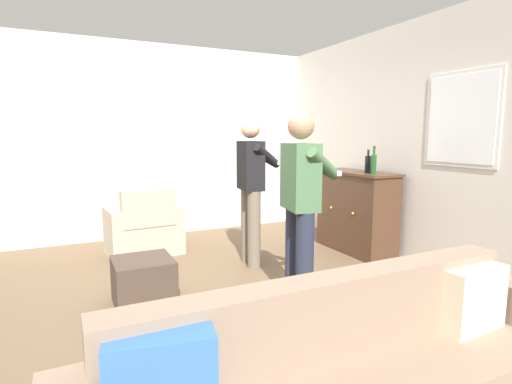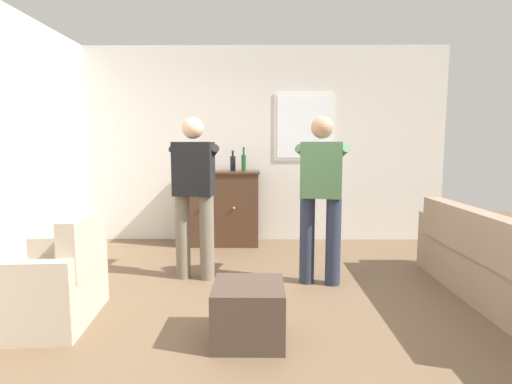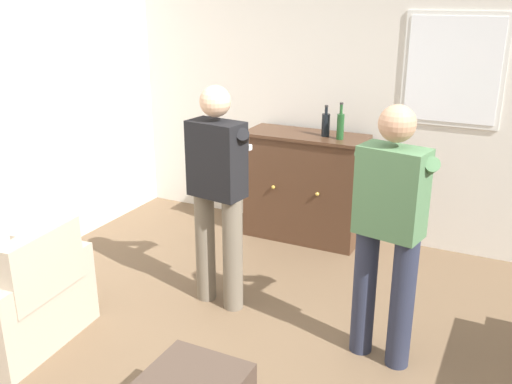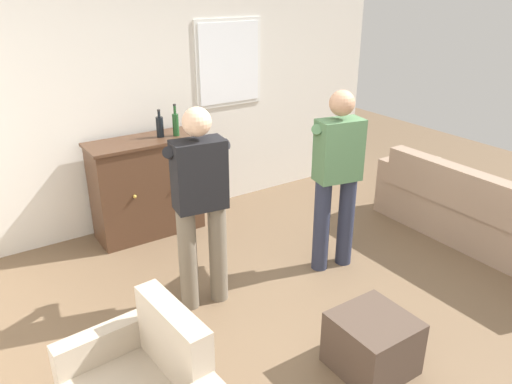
% 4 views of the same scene
% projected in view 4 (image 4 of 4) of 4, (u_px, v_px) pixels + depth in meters
% --- Properties ---
extents(ground, '(10.40, 10.40, 0.00)m').
position_uv_depth(ground, '(339.00, 323.00, 3.98)').
color(ground, brown).
extents(wall_back_with_window, '(5.20, 0.15, 2.80)m').
position_uv_depth(wall_back_with_window, '(183.00, 90.00, 5.46)').
color(wall_back_with_window, silver).
rests_on(wall_back_with_window, ground).
extents(couch, '(0.57, 2.56, 0.83)m').
position_uv_depth(couch, '(488.00, 221.00, 4.93)').
color(couch, gray).
rests_on(couch, ground).
extents(sideboard_cabinet, '(1.13, 0.49, 1.04)m').
position_uv_depth(sideboard_cabinet, '(147.00, 187.00, 5.21)').
color(sideboard_cabinet, '#472D1E').
rests_on(sideboard_cabinet, ground).
extents(bottle_wine_green, '(0.06, 0.06, 0.33)m').
position_uv_depth(bottle_wine_green, '(176.00, 124.00, 5.09)').
color(bottle_wine_green, '#1E4C23').
rests_on(bottle_wine_green, sideboard_cabinet).
extents(bottle_liquor_amber, '(0.07, 0.07, 0.28)m').
position_uv_depth(bottle_liquor_amber, '(160.00, 126.00, 5.05)').
color(bottle_liquor_amber, black).
rests_on(bottle_liquor_amber, sideboard_cabinet).
extents(ottoman, '(0.50, 0.50, 0.41)m').
position_uv_depth(ottoman, '(372.00, 343.00, 3.45)').
color(ottoman, '#47382D').
rests_on(ottoman, ground).
extents(person_standing_left, '(0.55, 0.50, 1.68)m').
position_uv_depth(person_standing_left, '(200.00, 200.00, 3.89)').
color(person_standing_left, '#6B6051').
rests_on(person_standing_left, ground).
extents(person_standing_right, '(0.55, 0.51, 1.68)m').
position_uv_depth(person_standing_right, '(337.00, 173.00, 4.43)').
color(person_standing_right, '#282D42').
rests_on(person_standing_right, ground).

